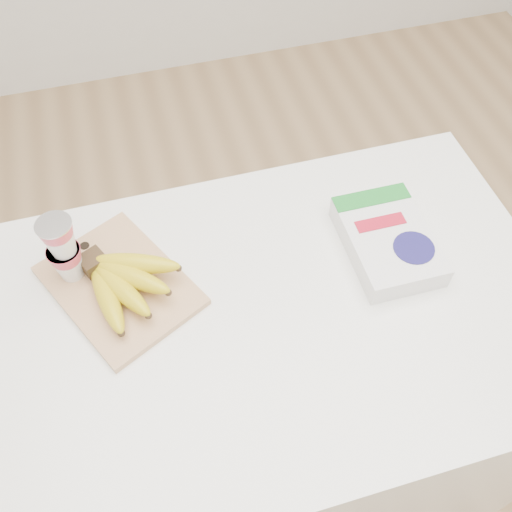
# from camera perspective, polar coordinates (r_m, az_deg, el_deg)

# --- Properties ---
(room) EXTENTS (4.00, 4.00, 4.00)m
(room) POSITION_cam_1_polar(r_m,az_deg,el_deg) (0.72, 4.06, 16.77)
(room) COLOR tan
(room) RESTS_ON ground
(table) EXTENTS (1.11, 0.74, 0.83)m
(table) POSITION_cam_1_polar(r_m,az_deg,el_deg) (1.48, 1.94, -13.51)
(table) COLOR white
(table) RESTS_ON ground
(cutting_board) EXTENTS (0.33, 0.37, 0.02)m
(cutting_board) POSITION_cam_1_polar(r_m,az_deg,el_deg) (1.16, -13.49, -2.87)
(cutting_board) COLOR #DFAE7A
(cutting_board) RESTS_ON table
(bananas) EXTENTS (0.20, 0.21, 0.07)m
(bananas) POSITION_cam_1_polar(r_m,az_deg,el_deg) (1.12, -13.23, -2.41)
(bananas) COLOR #382816
(bananas) RESTS_ON cutting_board
(yogurt_stack) EXTENTS (0.07, 0.07, 0.16)m
(yogurt_stack) POSITION_cam_1_polar(r_m,az_deg,el_deg) (1.13, -18.76, 0.73)
(yogurt_stack) COLOR white
(yogurt_stack) RESTS_ON cutting_board
(cereal_box) EXTENTS (0.17, 0.24, 0.05)m
(cereal_box) POSITION_cam_1_polar(r_m,az_deg,el_deg) (1.20, 13.03, 1.51)
(cereal_box) COLOR white
(cereal_box) RESTS_ON table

